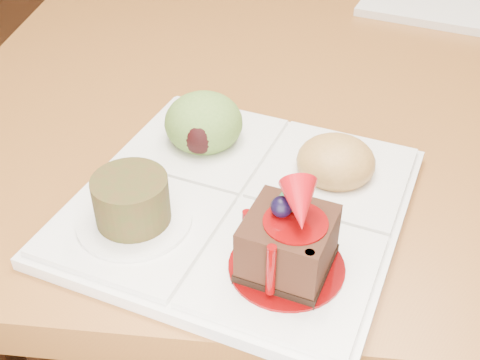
# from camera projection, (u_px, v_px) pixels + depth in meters

# --- Properties ---
(ground) EXTENTS (6.00, 6.00, 0.00)m
(ground) POSITION_uv_depth(u_px,v_px,m) (320.00, 244.00, 1.59)
(ground) COLOR #582C19
(sampler_plate) EXTENTS (0.36, 0.36, 0.11)m
(sampler_plate) POSITION_uv_depth(u_px,v_px,m) (240.00, 188.00, 0.55)
(sampler_plate) COLOR white
(sampler_plate) RESTS_ON dining_table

